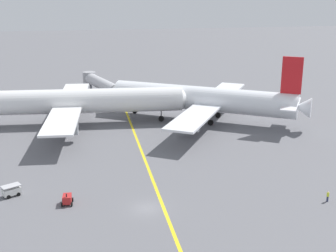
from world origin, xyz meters
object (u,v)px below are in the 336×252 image
object	(u,v)px
jet_bridge	(99,83)
pushback_tug	(95,104)
gse_baggage_cart_near_cluster	(11,191)
gse_gpu_cart_small	(67,199)
airliner_being_pushed	(204,99)
airliner_at_gate_left	(77,102)
ground_crew_wing_walker_right	(328,196)

from	to	relation	value
jet_bridge	pushback_tug	bearing A→B (deg)	-98.22
gse_baggage_cart_near_cluster	gse_gpu_cart_small	bearing A→B (deg)	-28.14
airliner_being_pushed	gse_gpu_cart_small	xyz separation A→B (m)	(-31.27, -38.14, -4.37)
airliner_at_gate_left	pushback_tug	bearing A→B (deg)	71.03
airliner_at_gate_left	jet_bridge	size ratio (longest dim) A/B	2.39
gse_gpu_cart_small	gse_baggage_cart_near_cluster	distance (m)	9.40
gse_gpu_cart_small	gse_baggage_cart_near_cluster	xyz separation A→B (m)	(-8.29, 4.43, 0.07)
gse_gpu_cart_small	jet_bridge	world-z (taller)	jet_bridge
ground_crew_wing_walker_right	gse_baggage_cart_near_cluster	bearing A→B (deg)	166.31
gse_baggage_cart_near_cluster	jet_bridge	xyz separation A→B (m)	(16.50, 62.41, 3.54)
ground_crew_wing_walker_right	airliner_at_gate_left	bearing A→B (deg)	126.68
airliner_at_gate_left	pushback_tug	xyz separation A→B (m)	(4.42, 12.86, -4.08)
airliner_at_gate_left	gse_gpu_cart_small	bearing A→B (deg)	-92.70
airliner_at_gate_left	gse_baggage_cart_near_cluster	world-z (taller)	airliner_at_gate_left
jet_bridge	airliner_at_gate_left	bearing A→B (deg)	-103.72
pushback_tug	gse_gpu_cart_small	size ratio (longest dim) A/B	3.74
airliner_at_gate_left	gse_gpu_cart_small	world-z (taller)	airliner_at_gate_left
airliner_at_gate_left	airliner_being_pushed	xyz separation A→B (m)	(29.33, -2.98, -0.15)
airliner_being_pushed	gse_gpu_cart_small	distance (m)	49.51
airliner_at_gate_left	airliner_being_pushed	bearing A→B (deg)	-5.80
gse_baggage_cart_near_cluster	jet_bridge	distance (m)	64.65
pushback_tug	gse_baggage_cart_near_cluster	size ratio (longest dim) A/B	2.63
airliner_at_gate_left	gse_gpu_cart_small	distance (m)	41.41
gse_gpu_cart_small	ground_crew_wing_walker_right	distance (m)	38.17
airliner_being_pushed	ground_crew_wing_walker_right	bearing A→B (deg)	-82.00
pushback_tug	gse_baggage_cart_near_cluster	xyz separation A→B (m)	(-14.65, -49.55, -0.37)
pushback_tug	gse_baggage_cart_near_cluster	world-z (taller)	pushback_tug
airliner_being_pushed	gse_gpu_cart_small	bearing A→B (deg)	-129.35
pushback_tug	gse_gpu_cart_small	xyz separation A→B (m)	(-6.36, -53.98, -0.44)
gse_baggage_cart_near_cluster	ground_crew_wing_walker_right	size ratio (longest dim) A/B	1.93
airliner_being_pushed	gse_gpu_cart_small	world-z (taller)	airliner_being_pushed
ground_crew_wing_walker_right	jet_bridge	world-z (taller)	jet_bridge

